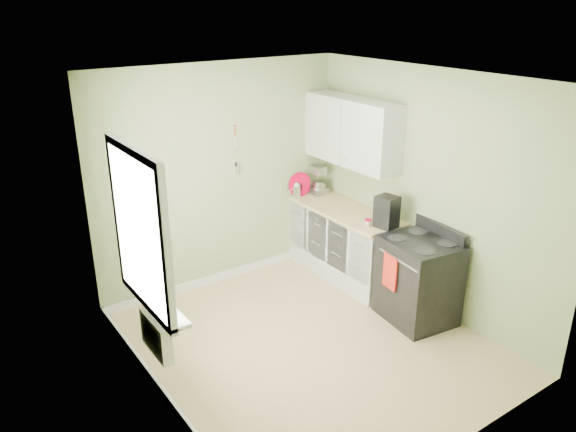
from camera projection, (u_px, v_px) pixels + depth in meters
floor at (310, 345)px, 5.83m from camera, size 3.20×3.60×0.02m
ceiling at (315, 78)px, 4.83m from camera, size 3.20×3.60×0.02m
wall_back at (221, 177)px, 6.71m from camera, size 3.20×0.02×2.70m
wall_left at (152, 267)px, 4.47m from camera, size 0.02×3.60×2.70m
wall_right at (428, 192)px, 6.19m from camera, size 0.02×3.60×2.70m
base_cabinets at (345, 244)px, 7.12m from camera, size 0.60×1.60×0.87m
countertop at (346, 211)px, 6.95m from camera, size 0.64×1.60×0.04m
upper_cabinets at (352, 131)px, 6.75m from camera, size 0.35×1.40×0.80m
window at (139, 231)px, 4.64m from camera, size 0.06×1.14×1.44m
window_sill at (154, 300)px, 4.92m from camera, size 0.18×1.14×0.04m
radiator at (156, 336)px, 4.99m from camera, size 0.12×0.50×0.35m
wall_utensils at (236, 158)px, 6.72m from camera, size 0.02×0.14×0.58m
stove at (418, 280)px, 6.13m from camera, size 0.77×0.85×1.06m
stand_mixer at (315, 179)px, 7.49m from camera, size 0.21×0.36×0.42m
kettle at (296, 190)px, 7.33m from camera, size 0.20×0.12×0.21m
coffee_maker at (386, 213)px, 6.34m from camera, size 0.24×0.26×0.37m
red_tray at (300, 184)px, 7.34m from camera, size 0.33×0.09×0.32m
jar at (368, 223)px, 6.40m from camera, size 0.08×0.08×0.09m
plant_a at (167, 294)px, 4.64m from camera, size 0.21×0.19×0.33m
plant_b at (157, 287)px, 4.81m from camera, size 0.17×0.19×0.29m
plant_c at (142, 270)px, 5.06m from camera, size 0.21×0.21×0.33m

